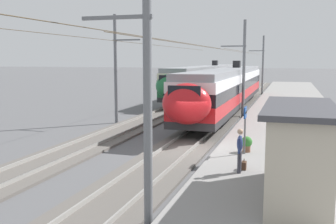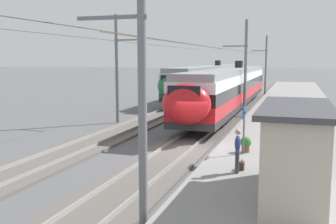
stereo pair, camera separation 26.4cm
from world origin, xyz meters
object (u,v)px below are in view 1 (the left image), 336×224
Objects in this scene: catenary_mast_far_side at (117,67)px; train_near_platform at (229,87)px; catenary_mast_mid at (242,67)px; potted_plant_platform_edge at (247,143)px; passenger_walking at (240,148)px; train_far_track at (207,78)px; catenary_mast_east at (262,64)px; platform_sign at (245,120)px; handbag_beside_passenger at (244,165)px; catenary_mast_west at (143,73)px; platform_shelter at (298,151)px.

train_near_platform is at bearing -36.36° from catenary_mast_far_side.
catenary_mast_far_side is (-5.56, 8.33, 0.08)m from catenary_mast_mid.
passenger_walking is at bearing -178.19° from potted_plant_platform_edge.
train_near_platform is 15.30m from train_far_track.
catenary_mast_east reaches higher than catenary_mast_mid.
train_far_track is 46.11× the size of potted_plant_platform_edge.
platform_sign reaches higher than handbag_beside_passenger.
handbag_beside_passenger is at bearing -169.49° from train_near_platform.
catenary_mast_west reaches higher than platform_sign.
train_near_platform is 14.49× the size of platform_sign.
catenary_mast_west is at bearing 167.18° from potted_plant_platform_edge.
passenger_walking is (-34.99, -8.65, -0.89)m from train_far_track.
platform_sign is at bearing -177.02° from catenary_mast_east.
train_near_platform is 0.75× the size of catenary_mast_east.
catenary_mast_far_side is 24.62× the size of passenger_walking.
catenary_mast_east is at bearing 5.70° from platform_shelter.
platform_sign is at bearing 23.37° from platform_shelter.
potted_plant_platform_edge is at bearing 21.34° from platform_shelter.
platform_sign is at bearing -129.40° from catenary_mast_far_side.
catenary_mast_far_side reaches higher than platform_shelter.
train_far_track is at bearing 19.27° from train_near_platform.
catenary_mast_east is at bearing -0.00° from catenary_mast_mid.
catenary_mast_mid is 14.19m from platform_sign.
potted_plant_platform_edge is at bearing -168.44° from train_near_platform.
potted_plant_platform_edge is (8.26, -1.88, -3.47)m from catenary_mast_west.
train_far_track is 15.68× the size of platform_sign.
catenary_mast_far_side is at bearing 175.93° from train_far_track.
train_far_track is 7.69m from catenary_mast_east.
catenary_mast_mid is at bearing 7.95° from potted_plant_platform_edge.
catenary_mast_far_side is at bearing 162.83° from catenary_mast_east.
potted_plant_platform_edge is (-34.91, -1.89, -3.23)m from catenary_mast_east.
catenary_mast_mid is 17.30m from passenger_walking.
catenary_mast_west is 5.98m from passenger_walking.
catenary_mast_east reaches higher than train_near_platform.
potted_plant_platform_edge is at bearing 1.81° from passenger_walking.
potted_plant_platform_edge is (0.41, -0.05, -1.16)m from platform_sign.
catenary_mast_mid is at bearing -56.28° from catenary_mast_far_side.
potted_plant_platform_edge is at bearing -164.84° from train_far_track.
train_near_platform is 42.60× the size of potted_plant_platform_edge.
platform_sign is 5.54m from platform_shelter.
train_far_track is 0.81× the size of catenary_mast_far_side.
train_far_track is 35.64m from handbag_beside_passenger.
catenary_mast_far_side is at bearing 143.64° from train_near_platform.
platform_sign is 2.94× the size of potted_plant_platform_edge.
passenger_walking is at bearing -170.05° from train_near_platform.
train_far_track is at bearing 15.16° from potted_plant_platform_edge.
train_far_track is 0.81× the size of catenary_mast_mid.
catenary_mast_far_side is at bearing 43.74° from handbag_beside_passenger.
train_near_platform is at bearing 11.14° from platform_sign.
train_near_platform is at bearing -160.73° from train_far_track.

